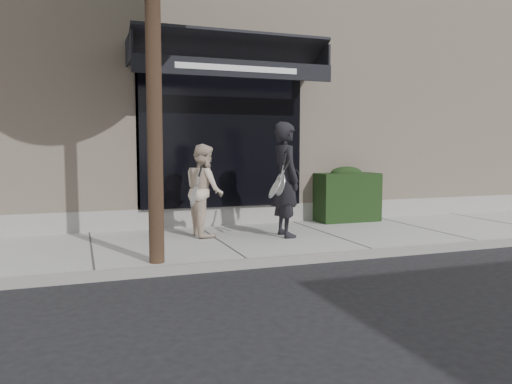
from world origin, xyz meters
name	(u,v)px	position (x,y,z in m)	size (l,w,h in m)	color
ground	(327,240)	(0.00, 0.00, 0.00)	(80.00, 80.00, 0.00)	black
sidewalk	(327,236)	(0.00, 0.00, 0.06)	(20.00, 3.00, 0.12)	#A09F9A
curb	(375,253)	(0.00, -1.55, 0.07)	(20.00, 0.10, 0.14)	gray
building_facade	(241,107)	(-0.01, 4.96, 2.74)	(14.30, 8.04, 5.64)	beige
hedge	(346,195)	(1.10, 1.25, 0.66)	(1.30, 0.70, 1.14)	black
pedestrian_front	(286,180)	(-0.81, -0.04, 1.10)	(0.71, 0.93, 1.96)	black
pedestrian_back	(204,190)	(-2.12, 0.49, 0.91)	(0.68, 0.87, 1.59)	beige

